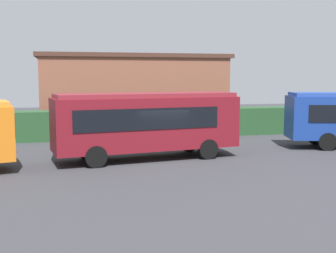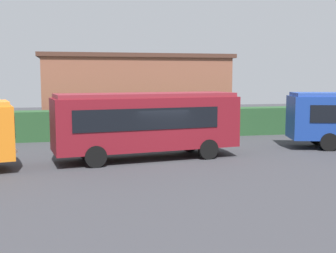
% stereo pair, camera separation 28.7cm
% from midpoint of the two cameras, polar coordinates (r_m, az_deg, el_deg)
% --- Properties ---
extents(ground_plane, '(79.63, 79.63, 0.00)m').
position_cam_midpoint_polar(ground_plane, '(21.41, -0.54, -4.40)').
color(ground_plane, '#38383D').
extents(bus_maroon, '(9.37, 3.78, 3.26)m').
position_cam_midpoint_polar(bus_maroon, '(21.45, -2.40, 0.68)').
color(bus_maroon, maroon).
rests_on(bus_maroon, ground_plane).
extents(person_right, '(0.31, 0.46, 1.69)m').
position_cam_midpoint_polar(person_right, '(24.45, -10.17, -1.03)').
color(person_right, olive).
rests_on(person_right, ground_plane).
extents(hedge_row, '(51.81, 1.70, 1.88)m').
position_cam_midpoint_polar(hedge_row, '(29.27, -3.93, 0.39)').
color(hedge_row, '#274E2A').
rests_on(hedge_row, ground_plane).
extents(depot_building, '(14.28, 7.70, 5.74)m').
position_cam_midpoint_polar(depot_building, '(34.79, -4.27, 4.56)').
color(depot_building, brown).
rests_on(depot_building, ground_plane).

